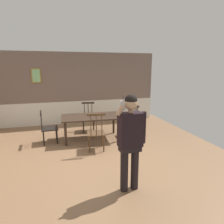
# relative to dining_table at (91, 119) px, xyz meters

# --- Properties ---
(ground_plane) EXTENTS (7.08, 7.08, 0.00)m
(ground_plane) POSITION_rel_dining_table_xyz_m (-0.24, -1.12, -0.65)
(ground_plane) COLOR #846042
(room_back_partition) EXTENTS (6.43, 0.17, 2.75)m
(room_back_partition) POSITION_rel_dining_table_xyz_m (-0.24, 2.05, 0.67)
(room_back_partition) COLOR #756056
(room_back_partition) RESTS_ON ground_plane
(dining_table) EXTENTS (1.83, 1.06, 0.73)m
(dining_table) POSITION_rel_dining_table_xyz_m (0.00, 0.00, 0.00)
(dining_table) COLOR #38281E
(dining_table) RESTS_ON ground_plane
(chair_near_window) EXTENTS (0.52, 0.52, 1.06)m
(chair_near_window) POSITION_rel_dining_table_xyz_m (-0.05, -0.88, -0.16)
(chair_near_window) COLOR #513823
(chair_near_window) RESTS_ON ground_plane
(chair_by_doorway) EXTENTS (0.51, 0.51, 0.99)m
(chair_by_doorway) POSITION_rel_dining_table_xyz_m (0.05, 0.87, -0.19)
(chair_by_doorway) COLOR #2D2319
(chair_by_doorway) RESTS_ON ground_plane
(chair_at_table_head) EXTENTS (0.49, 0.49, 0.95)m
(chair_at_table_head) POSITION_rel_dining_table_xyz_m (-1.28, 0.06, -0.20)
(chair_at_table_head) COLOR black
(chair_at_table_head) RESTS_ON ground_plane
(chair_opposite_corner) EXTENTS (0.46, 0.46, 1.03)m
(chair_opposite_corner) POSITION_rel_dining_table_xyz_m (1.28, -0.06, -0.18)
(chair_opposite_corner) COLOR #2D2319
(chair_opposite_corner) RESTS_ON ground_plane
(person_figure) EXTENTS (0.57, 0.25, 1.76)m
(person_figure) POSITION_rel_dining_table_xyz_m (0.18, -2.79, 0.37)
(person_figure) COLOR black
(person_figure) RESTS_ON ground_plane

